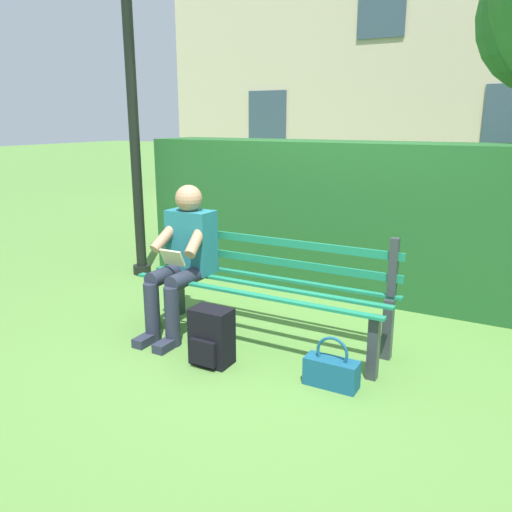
% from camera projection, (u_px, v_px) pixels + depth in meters
% --- Properties ---
extents(ground, '(60.00, 60.00, 0.00)m').
position_uv_depth(ground, '(262.00, 341.00, 4.12)').
color(ground, '#517F38').
extents(park_bench, '(2.05, 0.51, 0.90)m').
position_uv_depth(park_bench, '(267.00, 285.00, 4.06)').
color(park_bench, '#2D3338').
rests_on(park_bench, ground).
extents(person_seated, '(0.44, 0.73, 1.20)m').
position_uv_depth(person_seated, '(183.00, 255.00, 4.18)').
color(person_seated, '#1E6672').
rests_on(person_seated, ground).
extents(hedge_backdrop, '(4.80, 0.79, 1.60)m').
position_uv_depth(hedge_backdrop, '(374.00, 216.00, 5.07)').
color(hedge_backdrop, '#1E5123').
rests_on(hedge_backdrop, ground).
extents(building_facade, '(9.57, 3.10, 6.11)m').
position_uv_depth(building_facade, '(400.00, 55.00, 11.06)').
color(building_facade, '#BCAD93').
rests_on(building_facade, ground).
extents(backpack, '(0.29, 0.26, 0.42)m').
position_uv_depth(backpack, '(211.00, 337.00, 3.70)').
color(backpack, black).
rests_on(backpack, ground).
extents(handbag, '(0.36, 0.14, 0.35)m').
position_uv_depth(handbag, '(331.00, 371.00, 3.40)').
color(handbag, navy).
rests_on(handbag, ground).
extents(lamp_post, '(0.24, 0.24, 3.22)m').
position_uv_depth(lamp_post, '(133.00, 111.00, 5.47)').
color(lamp_post, black).
rests_on(lamp_post, ground).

